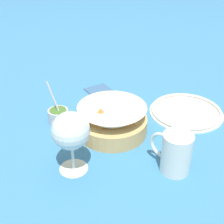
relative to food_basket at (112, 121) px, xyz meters
name	(u,v)px	position (x,y,z in m)	size (l,w,h in m)	color
ground_plane	(109,123)	(0.04, -0.03, -0.04)	(4.00, 4.00, 0.00)	teal
food_basket	(112,121)	(0.00, 0.00, 0.00)	(0.20, 0.20, 0.10)	tan
sauce_cup	(58,116)	(0.15, 0.07, -0.01)	(0.07, 0.06, 0.13)	#B7B7BC
wine_glass	(71,132)	(-0.04, 0.18, 0.07)	(0.09, 0.09, 0.16)	silver
beer_mug	(175,154)	(-0.22, 0.02, 0.01)	(0.11, 0.07, 0.11)	silver
side_plate	(186,111)	(-0.11, -0.24, -0.03)	(0.23, 0.23, 0.01)	white
napkin	(104,93)	(0.18, -0.15, -0.03)	(0.16, 0.12, 0.01)	#38608E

